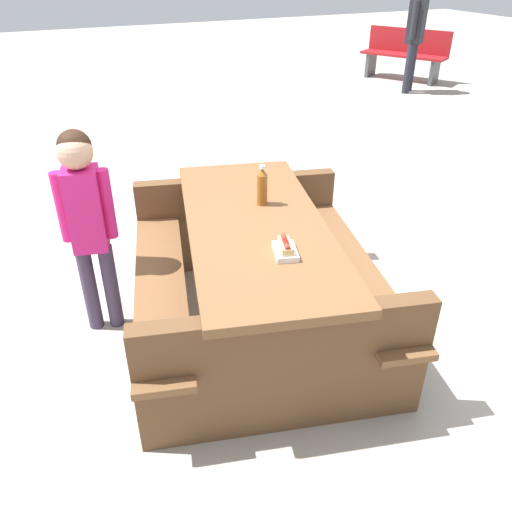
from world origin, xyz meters
The scene contains 7 objects.
ground_plane centered at (0.00, 0.00, 0.00)m, with size 30.00×30.00×0.00m, color #ADA599.
picnic_table centered at (0.00, 0.00, 0.44)m, with size 2.09×1.79×0.75m.
soda_bottle centered at (-0.19, 0.13, 0.86)m, with size 0.06×0.06×0.24m.
hotdog_tray centered at (0.38, -0.01, 0.78)m, with size 0.20×0.16×0.08m.
child_in_coat centered at (-0.42, -0.85, 0.81)m, with size 0.22×0.30×1.26m.
park_bench_far centered at (-5.42, 5.37, 0.45)m, with size 1.50×1.10×0.85m.
bystander_adult centered at (-4.61, 4.84, 1.07)m, with size 0.34×0.35×1.67m.
Camera 1 is at (2.32, -1.05, 2.06)m, focal length 35.94 mm.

